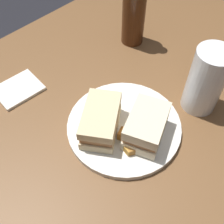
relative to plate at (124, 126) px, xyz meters
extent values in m
plane|color=black|center=(0.01, -0.07, -0.72)|extent=(6.00, 6.00, 0.00)
cube|color=brown|center=(0.01, -0.07, -0.36)|extent=(1.29, 0.84, 0.71)
cylinder|color=silver|center=(0.00, 0.00, 0.00)|extent=(0.26, 0.26, 0.01)
cube|color=beige|center=(0.04, -0.03, 0.02)|extent=(0.14, 0.13, 0.02)
cube|color=#B27A4C|center=(0.04, -0.03, 0.04)|extent=(0.13, 0.12, 0.02)
cube|color=beige|center=(0.04, -0.03, 0.06)|extent=(0.14, 0.13, 0.02)
cube|color=beige|center=(-0.01, 0.05, 0.02)|extent=(0.13, 0.11, 0.03)
cube|color=#B27A4C|center=(-0.01, 0.05, 0.04)|extent=(0.12, 0.10, 0.01)
cube|color=beige|center=(-0.01, 0.05, 0.06)|extent=(0.13, 0.11, 0.03)
cube|color=#AD702D|center=(0.03, 0.07, 0.02)|extent=(0.05, 0.04, 0.02)
cube|color=#AD702D|center=(0.04, 0.00, 0.02)|extent=(0.04, 0.04, 0.02)
cube|color=#AD702D|center=(0.02, 0.03, 0.02)|extent=(0.03, 0.04, 0.02)
cube|color=gold|center=(0.03, 0.06, 0.02)|extent=(0.05, 0.03, 0.02)
cylinder|color=white|center=(-0.18, 0.08, 0.07)|extent=(0.08, 0.08, 0.16)
cylinder|color=#C67014|center=(-0.18, 0.08, 0.04)|extent=(0.07, 0.07, 0.09)
cylinder|color=#47230F|center=(-0.25, -0.20, 0.08)|extent=(0.06, 0.06, 0.18)
cube|color=silver|center=(0.10, -0.27, 0.00)|extent=(0.12, 0.10, 0.01)
camera|label=1|loc=(0.27, 0.22, 0.51)|focal=43.61mm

